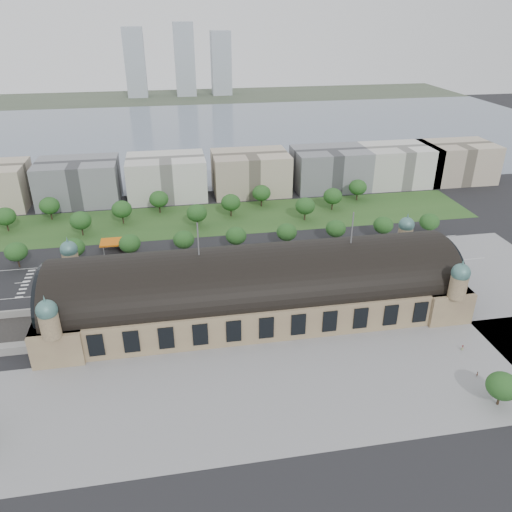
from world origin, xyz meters
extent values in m
plane|color=black|center=(0.00, 0.00, 0.00)|extent=(900.00, 900.00, 0.00)
cube|color=tan|center=(0.00, 0.00, 6.00)|extent=(150.00, 40.00, 12.00)
cube|color=tan|center=(-67.00, 0.00, 6.00)|extent=(16.00, 43.00, 12.00)
cube|color=tan|center=(67.00, 0.00, 6.00)|extent=(16.00, 43.00, 12.00)
cylinder|color=black|center=(0.00, 0.00, 12.00)|extent=(144.00, 37.60, 37.60)
cylinder|color=black|center=(-73.00, 0.00, 14.00)|extent=(1.20, 32.00, 32.00)
cylinder|color=black|center=(73.00, 0.00, 14.00)|extent=(1.20, 32.00, 32.00)
cylinder|color=tan|center=(-67.00, 21.00, 16.00)|extent=(6.00, 6.00, 8.00)
sphere|color=#48746E|center=(-67.00, 21.00, 21.50)|extent=(6.40, 6.40, 6.40)
cone|color=#48746E|center=(-67.00, 21.00, 25.50)|extent=(1.00, 1.00, 2.50)
cylinder|color=tan|center=(67.00, 21.00, 16.00)|extent=(6.00, 6.00, 8.00)
sphere|color=#48746E|center=(67.00, 21.00, 21.50)|extent=(6.40, 6.40, 6.40)
cone|color=#48746E|center=(67.00, 21.00, 25.50)|extent=(1.00, 1.00, 2.50)
cylinder|color=tan|center=(-67.00, -21.00, 16.00)|extent=(6.00, 6.00, 8.00)
sphere|color=#48746E|center=(-67.00, -21.00, 21.50)|extent=(6.40, 6.40, 6.40)
cone|color=#48746E|center=(-67.00, -21.00, 25.50)|extent=(1.00, 1.00, 2.50)
cylinder|color=tan|center=(67.00, -21.00, 16.00)|extent=(6.00, 6.00, 8.00)
sphere|color=#48746E|center=(67.00, -21.00, 21.50)|extent=(6.40, 6.40, 6.40)
cone|color=#48746E|center=(67.00, -21.00, 25.50)|extent=(1.00, 1.00, 2.50)
cylinder|color=#59595B|center=(-20.00, 0.00, 31.50)|extent=(0.50, 0.50, 12.00)
cylinder|color=#59595B|center=(35.00, 0.00, 31.50)|extent=(0.50, 0.50, 12.00)
cube|color=gray|center=(10.00, -44.00, 0.00)|extent=(190.00, 48.00, 0.12)
cube|color=gray|center=(103.00, 0.00, 0.00)|extent=(56.00, 100.00, 0.12)
cube|color=black|center=(-20.00, 38.00, 0.00)|extent=(260.00, 26.00, 0.10)
cube|color=#2A5220|center=(-15.00, 93.00, 0.00)|extent=(300.00, 45.00, 0.10)
cube|color=#D4620C|center=(-55.00, 62.00, 4.70)|extent=(14.00, 9.00, 0.70)
cube|color=#59595B|center=(-53.00, 68.00, 1.60)|extent=(7.00, 5.00, 3.20)
cylinder|color=#59595B|center=(-60.50, 65.20, 2.20)|extent=(0.50, 0.50, 4.40)
cylinder|color=#59595B|center=(-49.50, 65.20, 2.20)|extent=(0.50, 0.50, 4.40)
cylinder|color=#59595B|center=(-60.50, 58.80, 2.20)|extent=(0.50, 0.50, 4.40)
cylinder|color=#59595B|center=(-49.50, 58.80, 2.20)|extent=(0.50, 0.50, 4.40)
cube|color=slate|center=(0.00, 298.00, 0.00)|extent=(700.00, 320.00, 0.08)
cube|color=#44513D|center=(0.00, 498.00, 0.00)|extent=(700.00, 120.00, 0.14)
cube|color=#9EA8B2|center=(-60.00, 508.00, 40.00)|extent=(24.00, 24.00, 80.00)
cube|color=#9EA8B2|center=(0.00, 508.00, 42.50)|extent=(24.00, 24.00, 85.00)
cube|color=#9EA8B2|center=(45.00, 508.00, 37.50)|extent=(24.00, 24.00, 75.00)
cube|color=gray|center=(-80.00, 133.00, 12.00)|extent=(45.00, 32.00, 24.00)
cube|color=silver|center=(-30.00, 133.00, 12.00)|extent=(45.00, 32.00, 24.00)
cube|color=#BBAC93|center=(20.00, 133.00, 12.00)|extent=(45.00, 32.00, 24.00)
cube|color=gray|center=(70.00, 133.00, 12.00)|extent=(45.00, 32.00, 24.00)
cube|color=silver|center=(115.00, 133.00, 12.00)|extent=(45.00, 32.00, 24.00)
cube|color=#BBAC93|center=(155.00, 133.00, 12.00)|extent=(45.00, 32.00, 24.00)
cylinder|color=#2D2116|center=(-96.00, 53.00, 2.16)|extent=(0.70, 0.70, 4.32)
ellipsoid|color=#1D4619|center=(-96.00, 53.00, 7.44)|extent=(9.60, 9.60, 8.16)
cylinder|color=#2D2116|center=(-72.00, 53.00, 2.16)|extent=(0.70, 0.70, 4.32)
ellipsoid|color=#1D4619|center=(-72.00, 53.00, 7.44)|extent=(9.60, 9.60, 8.16)
cylinder|color=#2D2116|center=(-48.00, 53.00, 2.16)|extent=(0.70, 0.70, 4.32)
ellipsoid|color=#1D4619|center=(-48.00, 53.00, 7.44)|extent=(9.60, 9.60, 8.16)
cylinder|color=#2D2116|center=(-24.00, 53.00, 2.16)|extent=(0.70, 0.70, 4.32)
ellipsoid|color=#1D4619|center=(-24.00, 53.00, 7.44)|extent=(9.60, 9.60, 8.16)
cylinder|color=#2D2116|center=(0.00, 53.00, 2.16)|extent=(0.70, 0.70, 4.32)
ellipsoid|color=#1D4619|center=(0.00, 53.00, 7.44)|extent=(9.60, 9.60, 8.16)
cylinder|color=#2D2116|center=(24.00, 53.00, 2.16)|extent=(0.70, 0.70, 4.32)
ellipsoid|color=#1D4619|center=(24.00, 53.00, 7.44)|extent=(9.60, 9.60, 8.16)
cylinder|color=#2D2116|center=(48.00, 53.00, 2.16)|extent=(0.70, 0.70, 4.32)
ellipsoid|color=#1D4619|center=(48.00, 53.00, 7.44)|extent=(9.60, 9.60, 8.16)
cylinder|color=#2D2116|center=(72.00, 53.00, 2.16)|extent=(0.70, 0.70, 4.32)
ellipsoid|color=#1D4619|center=(72.00, 53.00, 7.44)|extent=(9.60, 9.60, 8.16)
cylinder|color=#2D2116|center=(96.00, 53.00, 2.16)|extent=(0.70, 0.70, 4.32)
ellipsoid|color=#1D4619|center=(96.00, 53.00, 7.44)|extent=(9.60, 9.60, 8.16)
cylinder|color=#2D2116|center=(-111.00, 95.00, 2.34)|extent=(0.70, 0.70, 4.68)
ellipsoid|color=#1D4619|center=(-111.00, 95.00, 8.06)|extent=(10.40, 10.40, 8.84)
cylinder|color=#2D2116|center=(-92.00, 107.00, 2.34)|extent=(0.70, 0.70, 4.68)
ellipsoid|color=#1D4619|center=(-92.00, 107.00, 8.06)|extent=(10.40, 10.40, 8.84)
cylinder|color=#2D2116|center=(-73.00, 83.00, 2.34)|extent=(0.70, 0.70, 4.68)
ellipsoid|color=#1D4619|center=(-73.00, 83.00, 8.06)|extent=(10.40, 10.40, 8.84)
cylinder|color=#2D2116|center=(-54.00, 95.00, 2.34)|extent=(0.70, 0.70, 4.68)
ellipsoid|color=#1D4619|center=(-54.00, 95.00, 8.06)|extent=(10.40, 10.40, 8.84)
cylinder|color=#2D2116|center=(-35.00, 107.00, 2.34)|extent=(0.70, 0.70, 4.68)
ellipsoid|color=#1D4619|center=(-35.00, 107.00, 8.06)|extent=(10.40, 10.40, 8.84)
cylinder|color=#2D2116|center=(-16.00, 83.00, 2.34)|extent=(0.70, 0.70, 4.68)
ellipsoid|color=#1D4619|center=(-16.00, 83.00, 8.06)|extent=(10.40, 10.40, 8.84)
cylinder|color=#2D2116|center=(3.00, 95.00, 2.34)|extent=(0.70, 0.70, 4.68)
ellipsoid|color=#1D4619|center=(3.00, 95.00, 8.06)|extent=(10.40, 10.40, 8.84)
cylinder|color=#2D2116|center=(22.00, 107.00, 2.34)|extent=(0.70, 0.70, 4.68)
ellipsoid|color=#1D4619|center=(22.00, 107.00, 8.06)|extent=(10.40, 10.40, 8.84)
cylinder|color=#2D2116|center=(41.00, 83.00, 2.34)|extent=(0.70, 0.70, 4.68)
ellipsoid|color=#1D4619|center=(41.00, 83.00, 8.06)|extent=(10.40, 10.40, 8.84)
cylinder|color=#2D2116|center=(60.00, 95.00, 2.34)|extent=(0.70, 0.70, 4.68)
ellipsoid|color=#1D4619|center=(60.00, 95.00, 8.06)|extent=(10.40, 10.40, 8.84)
cylinder|color=#2D2116|center=(79.00, 107.00, 2.34)|extent=(0.70, 0.70, 4.68)
ellipsoid|color=#1D4619|center=(79.00, 107.00, 8.06)|extent=(10.40, 10.40, 8.84)
cylinder|color=#2D2116|center=(60.00, -60.00, 1.98)|extent=(0.70, 0.70, 3.96)
ellipsoid|color=#1D4619|center=(60.00, -60.00, 6.82)|extent=(9.00, 9.00, 7.65)
imported|color=#919399|center=(-70.42, 37.59, 0.70)|extent=(4.41, 2.03, 1.40)
imported|color=maroon|center=(-46.73, 47.89, 0.76)|extent=(5.37, 2.55, 1.51)
imported|color=#1B284D|center=(-0.98, 32.32, 0.70)|extent=(4.28, 2.11, 1.40)
imported|color=slate|center=(29.67, 42.72, 0.65)|extent=(4.07, 1.73, 1.31)
imported|color=silver|center=(79.58, 29.32, 0.70)|extent=(5.24, 2.78, 1.40)
imported|color=black|center=(-77.20, 21.14, 0.68)|extent=(4.27, 3.32, 1.36)
imported|color=maroon|center=(-56.86, 25.00, 0.79)|extent=(6.25, 4.84, 1.58)
imported|color=#171F40|center=(-70.51, 21.14, 0.76)|extent=(5.48, 4.85, 1.52)
imported|color=#595D61|center=(-62.13, 21.78, 0.80)|extent=(5.03, 3.90, 1.60)
imported|color=silver|center=(-36.23, 21.00, 0.83)|extent=(5.18, 4.15, 1.65)
imported|color=gray|center=(-21.80, 21.05, 0.82)|extent=(6.42, 5.49, 1.64)
imported|color=black|center=(-18.00, 21.62, 0.72)|extent=(5.19, 4.63, 1.45)
imported|color=red|center=(-18.43, 27.00, 1.60)|extent=(11.59, 3.23, 3.20)
imported|color=silver|center=(3.90, 30.43, 1.74)|extent=(12.55, 3.24, 3.47)
imported|color=silver|center=(40.00, 27.00, 1.77)|extent=(12.93, 4.17, 3.54)
imported|color=gray|center=(63.53, -35.05, 0.98)|extent=(1.02, 0.66, 1.96)
imported|color=gray|center=(61.03, -47.86, 0.89)|extent=(0.63, 0.76, 1.78)
camera|label=1|loc=(-27.26, -155.06, 102.73)|focal=35.00mm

